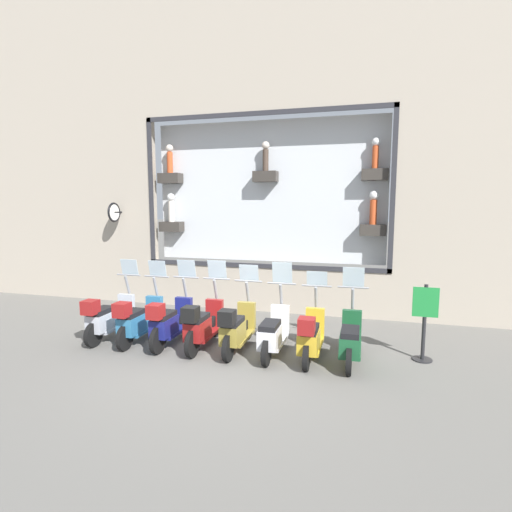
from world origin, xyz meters
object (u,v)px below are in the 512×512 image
Objects in this scene: scooter_silver_7 at (108,318)px; scooter_yellow_1 at (310,336)px; shop_sign_post at (424,321)px; scooter_navy_5 at (169,322)px; scooter_olive_3 at (236,329)px; scooter_teal_6 at (138,320)px; scooter_green_0 at (350,340)px; scooter_white_2 at (273,333)px; scooter_red_4 at (202,325)px.

scooter_yellow_1 is at bearing -90.13° from scooter_silver_7.
scooter_silver_7 reaches higher than shop_sign_post.
scooter_navy_5 reaches higher than scooter_silver_7.
scooter_teal_6 is (-0.00, 2.17, -0.00)m from scooter_olive_3.
scooter_green_0 is 3.62m from scooter_navy_5.
scooter_teal_6 is at bearing -90.04° from scooter_silver_7.
scooter_yellow_1 is at bearing -95.59° from scooter_white_2.
scooter_yellow_1 is (-0.07, 0.72, 0.03)m from scooter_green_0.
scooter_red_4 is 0.72m from scooter_navy_5.
scooter_olive_3 is 0.72m from scooter_red_4.
scooter_white_2 is 2.89m from scooter_teal_6.
scooter_silver_7 is (0.00, 0.72, 0.00)m from scooter_teal_6.
scooter_green_0 is 1.45m from scooter_white_2.
scooter_navy_5 is (0.02, 2.89, 0.03)m from scooter_yellow_1.
scooter_white_2 is 1.00× the size of scooter_silver_7.
scooter_yellow_1 is at bearing -90.44° from scooter_red_4.
scooter_yellow_1 is 2.17m from scooter_red_4.
scooter_white_2 reaches higher than scooter_olive_3.
scooter_teal_6 is (-0.01, 1.45, -0.01)m from scooter_red_4.
scooter_yellow_1 is 0.99× the size of scooter_olive_3.
scooter_silver_7 is (-0.06, 5.06, 0.05)m from scooter_green_0.
scooter_teal_6 is at bearing 95.26° from shop_sign_post.
scooter_olive_3 is 1.00× the size of scooter_navy_5.
scooter_white_2 is at bearing -87.85° from scooter_red_4.
scooter_navy_5 is at bearing 95.95° from shop_sign_post.
scooter_yellow_1 is at bearing -90.31° from scooter_navy_5.
scooter_navy_5 is (0.00, 1.45, 0.01)m from scooter_olive_3.
scooter_white_2 is at bearing -85.26° from scooter_olive_3.
scooter_red_4 is at bearing 96.96° from shop_sign_post.
scooter_green_0 is 4.34m from scooter_teal_6.
scooter_red_4 is at bearing 89.56° from scooter_yellow_1.
scooter_olive_3 is (0.01, 1.45, 0.02)m from scooter_yellow_1.
scooter_green_0 reaches higher than shop_sign_post.
scooter_olive_3 is at bearing -89.98° from scooter_silver_7.
scooter_white_2 is (0.00, 1.45, 0.00)m from scooter_green_0.
scooter_green_0 is 1.00× the size of scooter_yellow_1.
shop_sign_post is at bearing -70.57° from scooter_green_0.
scooter_silver_7 is at bearing 90.97° from scooter_white_2.
scooter_navy_5 is 1.00× the size of scooter_teal_6.
scooter_yellow_1 reaches higher than shop_sign_post.
scooter_olive_3 is 1.00× the size of scooter_silver_7.
shop_sign_post is (0.51, -4.92, 0.27)m from scooter_navy_5.
scooter_green_0 is 0.73m from scooter_yellow_1.
shop_sign_post is at bearing -75.38° from scooter_yellow_1.
scooter_navy_5 reaches higher than scooter_olive_3.
scooter_olive_3 is 3.52m from shop_sign_post.
scooter_olive_3 is at bearing -90.19° from scooter_navy_5.
scooter_navy_5 is 1.45m from scooter_silver_7.
scooter_white_2 is 1.00× the size of scooter_olive_3.
scooter_yellow_1 is 0.99× the size of scooter_red_4.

